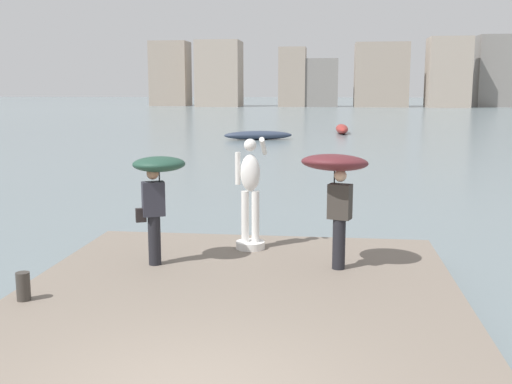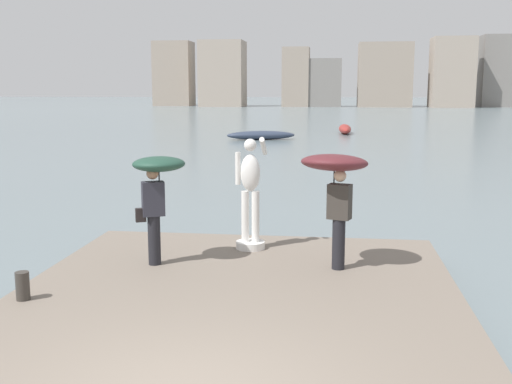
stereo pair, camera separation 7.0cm
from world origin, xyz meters
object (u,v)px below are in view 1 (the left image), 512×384
(boat_mid, at_px, (258,135))
(mooring_bollard, at_px, (23,286))
(statue_white_figure, at_px, (250,198))
(boat_far, at_px, (342,129))
(onlooker_right, at_px, (336,175))
(onlooker_left, at_px, (157,181))

(boat_mid, bearing_deg, mooring_bollard, -89.16)
(statue_white_figure, relative_size, boat_far, 0.47)
(onlooker_right, xyz_separation_m, boat_far, (0.76, 38.29, -1.69))
(onlooker_right, relative_size, boat_mid, 0.42)
(onlooker_right, height_order, mooring_bollard, onlooker_right)
(boat_mid, distance_m, boat_far, 8.94)
(mooring_bollard, distance_m, boat_mid, 33.72)
(onlooker_left, height_order, boat_far, onlooker_left)
(statue_white_figure, relative_size, onlooker_right, 1.07)
(statue_white_figure, bearing_deg, onlooker_left, -139.56)
(mooring_bollard, height_order, boat_mid, mooring_bollard)
(statue_white_figure, relative_size, boat_mid, 0.45)
(onlooker_left, relative_size, mooring_bollard, 4.54)
(mooring_bollard, distance_m, boat_far, 40.88)
(onlooker_left, xyz_separation_m, boat_far, (3.85, 38.42, -1.55))
(onlooker_right, height_order, boat_mid, onlooker_right)
(onlooker_left, bearing_deg, boat_mid, 93.52)
(onlooker_left, height_order, boat_mid, onlooker_left)
(onlooker_left, distance_m, onlooker_right, 3.09)
(onlooker_left, relative_size, boat_mid, 0.40)
(onlooker_left, distance_m, boat_mid, 31.71)
(statue_white_figure, relative_size, onlooker_left, 1.13)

